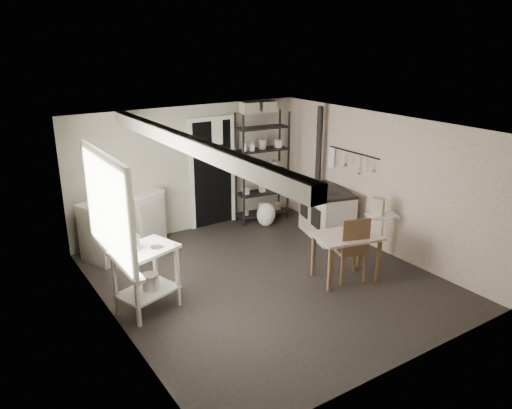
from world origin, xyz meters
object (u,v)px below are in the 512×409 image
stove (327,213)px  stockpot (131,246)px  work_table (346,255)px  shelf_rack (262,173)px  chair (349,248)px  prep_table (147,283)px  base_cabinets (124,225)px  flour_sack (266,214)px

stove → stockpot: bearing=-156.0°
work_table → shelf_rack: bearing=82.1°
shelf_rack → chair: (-0.34, -2.82, -0.47)m
prep_table → stockpot: 0.56m
stockpot → base_cabinets: 2.10m
prep_table → chair: bearing=-15.1°
stockpot → work_table: bearing=-15.4°
prep_table → base_cabinets: bearing=79.0°
stockpot → shelf_rack: bearing=30.8°
prep_table → stockpot: size_ratio=3.53×
flour_sack → base_cabinets: bearing=173.0°
prep_table → shelf_rack: size_ratio=0.42×
work_table → flour_sack: 2.48m
shelf_rack → flour_sack: bearing=-105.9°
flour_sack → stockpot: bearing=-152.7°
shelf_rack → work_table: 2.89m
shelf_rack → flour_sack: 0.80m
shelf_rack → work_table: size_ratio=2.28×
stockpot → chair: stockpot is taller
work_table → flour_sack: bearing=84.1°
work_table → chair: chair is taller
base_cabinets → stove: bearing=-45.2°
flour_sack → shelf_rack: bearing=68.6°
stove → flour_sack: 1.21m
prep_table → flour_sack: bearing=29.3°
base_cabinets → stove: size_ratio=1.30×
base_cabinets → stove: base_cabinets is taller
prep_table → stove: bearing=10.7°
base_cabinets → flour_sack: base_cabinets is taller
base_cabinets → work_table: bearing=-72.2°
shelf_rack → base_cabinets: bearing=-174.2°
shelf_rack → chair: shelf_rack is taller
stockpot → shelf_rack: shelf_rack is taller
prep_table → flour_sack: 3.51m
work_table → flour_sack: size_ratio=2.08×
prep_table → shelf_rack: shelf_rack is taller
prep_table → stove: size_ratio=0.79×
chair → work_table: bearing=174.3°
base_cabinets → shelf_rack: shelf_rack is taller
prep_table → shelf_rack: bearing=32.8°
prep_table → stove: 3.74m
work_table → stockpot: bearing=164.6°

